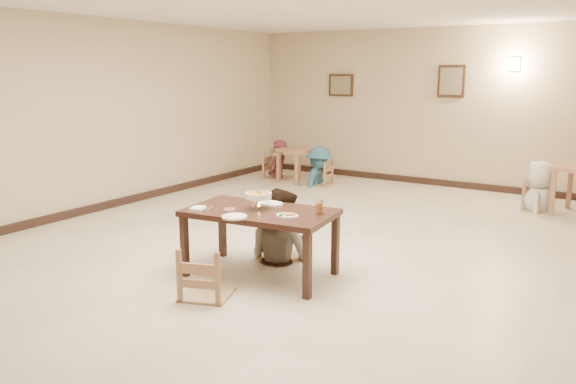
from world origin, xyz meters
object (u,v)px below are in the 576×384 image
Objects in this scene: main_table at (260,217)px; chair_near at (206,248)px; bg_chair_rl at (540,181)px; bg_diner_c at (542,161)px; chair_far at (282,218)px; bg_diner_a at (278,140)px; bg_diner_b at (320,146)px; main_diner at (279,188)px; bg_chair_ll at (278,153)px; drink_glass at (319,207)px; bg_chair_lr at (319,162)px; bg_table_left at (298,155)px; curry_warmer at (259,196)px.

chair_near reaches higher than main_table.
bg_chair_rl reaches higher than main_table.
bg_chair_rl is at bearing 22.80° from bg_diner_c.
chair_far is 0.60× the size of bg_diner_c.
bg_diner_a reaches higher than bg_diner_b.
chair_far is 0.38m from main_diner.
bg_chair_ll is (-2.87, 5.60, 0.05)m from chair_near.
main_table is 0.97× the size of main_diner.
bg_diner_b reaches higher than main_table.
bg_chair_rl is at bearing -131.03° from chair_near.
bg_diner_c reaches higher than bg_diner_b.
bg_diner_a is 1.06× the size of bg_diner_b.
chair_far reaches higher than drink_glass.
main_diner is 11.01× the size of drink_glass.
bg_chair_lr is at bearing -91.60° from chair_near.
bg_chair_rl is at bearing 86.89° from bg_chair_lr.
bg_diner_b is (-2.54, 4.53, -0.04)m from drink_glass.
drink_glass is at bearing -56.28° from bg_table_left.
curry_warmer reaches higher than main_table.
bg_diner_a is (-1.06, 0.12, 0.35)m from bg_chair_lr.
drink_glass is at bearing -20.89° from bg_diner_c.
chair_near is 6.01m from bg_table_left.
bg_table_left is at bearing 123.72° from drink_glass.
main_diner is at bearing -61.11° from bg_table_left.
bg_diner_a is (-2.87, 5.60, 0.31)m from chair_near.
main_table is at bearing -118.12° from chair_near.
drink_glass is 5.20m from bg_diner_b.
bg_chair_lr is at bearing 73.23° from bg_diner_a.
bg_chair_lr is 0.60× the size of bg_diner_b.
bg_chair_ll is at bearing -101.13° from bg_chair_lr.
drink_glass reaches higher than main_table.
bg_chair_ll reaches higher than curry_warmer.
bg_diner_a is at bearing 121.45° from curry_warmer.
drink_glass is at bearing -29.41° from chair_far.
chair_near reaches higher than curry_warmer.
bg_chair_ll is at bearing 127.68° from drink_glass.
main_diner is at bearing -166.00° from bg_diner_b.
bg_diner_a reaches higher than bg_chair_ll.
bg_chair_lr is 3.98m from bg_diner_c.
drink_glass is 5.88m from bg_diner_a.
chair_near is 1.23m from drink_glass.
bg_table_left is 0.51× the size of bg_diner_a.
bg_table_left is 0.76× the size of bg_chair_ll.
chair_near is 5.76m from bg_chair_lr.
main_table is 5.09m from bg_diner_b.
bg_table_left is at bearing -51.48° from main_diner.
bg_chair_lr is 1.12m from bg_diner_a.
bg_chair_rl is 0.33m from bg_diner_c.
bg_diner_c is (2.18, 4.17, 0.32)m from chair_far.
bg_chair_ll is 1.16× the size of bg_chair_rl.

